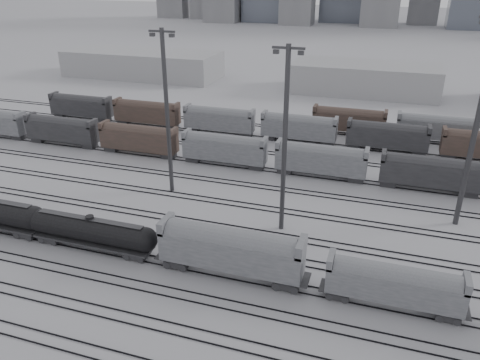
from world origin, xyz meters
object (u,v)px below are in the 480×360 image
(tank_car_b, at_px, (92,231))
(light_mast_c, at_px, (285,138))
(hopper_car_b, at_px, (394,283))
(hopper_car_a, at_px, (231,248))

(tank_car_b, xyz_separation_m, light_mast_c, (21.04, 12.17, 10.26))
(light_mast_c, bearing_deg, hopper_car_b, -39.92)
(hopper_car_a, bearing_deg, light_mast_c, 76.50)
(tank_car_b, distance_m, hopper_car_a, 18.15)
(hopper_car_b, bearing_deg, light_mast_c, 140.08)
(tank_car_b, xyz_separation_m, hopper_car_a, (18.12, -0.00, 1.08))
(hopper_car_a, bearing_deg, tank_car_b, 180.00)
(tank_car_b, relative_size, light_mast_c, 0.74)
(hopper_car_b, xyz_separation_m, light_mast_c, (-14.54, 12.17, 9.80))
(tank_car_b, xyz_separation_m, hopper_car_b, (35.58, -0.00, 0.46))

